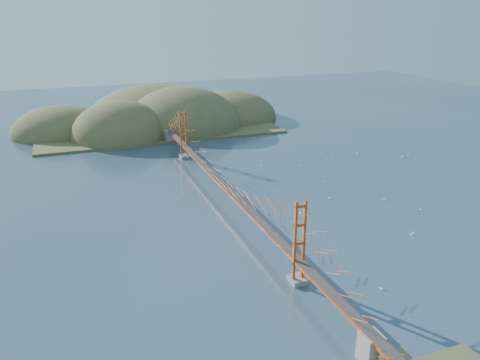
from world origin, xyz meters
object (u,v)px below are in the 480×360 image
object	(u,v)px
sailboat_2	(412,234)
sailboat_0	(300,212)
sailboat_1	(332,158)
bridge	(223,166)

from	to	relation	value
sailboat_2	sailboat_0	xyz separation A→B (m)	(-12.87, 14.05, -0.01)
sailboat_0	sailboat_1	bearing A→B (deg)	49.51
sailboat_1	sailboat_2	bearing A→B (deg)	-103.58
sailboat_2	sailboat_0	distance (m)	19.05
bridge	sailboat_2	size ratio (longest dim) A/B	143.65
bridge	sailboat_0	size ratio (longest dim) A/B	163.87
bridge	sailboat_2	world-z (taller)	bridge
sailboat_1	bridge	bearing A→B (deg)	-154.11
bridge	sailboat_2	xyz separation A→B (m)	(23.86, -24.27, -6.86)
sailboat_2	sailboat_0	bearing A→B (deg)	132.50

